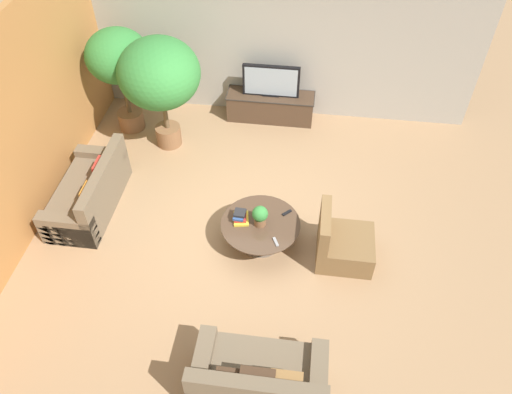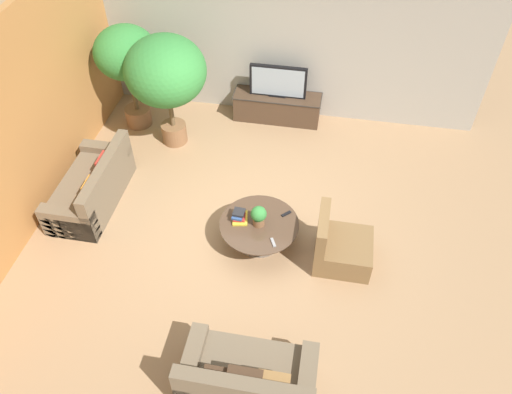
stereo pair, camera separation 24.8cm
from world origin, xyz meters
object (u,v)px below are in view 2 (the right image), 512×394
at_px(couch_by_wall, 93,188).
at_px(potted_palm_tall, 127,57).
at_px(potted_plant_tabletop, 259,216).
at_px(potted_palm_corner, 166,73).
at_px(coffee_table, 259,229).
at_px(couch_near_entry, 248,380).
at_px(television, 278,82).
at_px(media_console, 277,107).
at_px(armchair_wicker, 340,247).

relative_size(couch_by_wall, potted_palm_tall, 0.87).
bearing_deg(potted_palm_tall, potted_plant_tabletop, -42.14).
relative_size(potted_palm_corner, potted_plant_tabletop, 6.15).
distance_m(coffee_table, couch_near_entry, 2.29).
bearing_deg(potted_palm_tall, couch_near_entry, -57.44).
height_order(coffee_table, potted_plant_tabletop, potted_plant_tabletop).
height_order(couch_by_wall, potted_palm_tall, potted_palm_tall).
bearing_deg(potted_plant_tabletop, couch_by_wall, 171.88).
height_order(television, coffee_table, television).
bearing_deg(potted_palm_tall, potted_palm_corner, -24.83).
xyz_separation_m(couch_by_wall, couch_near_entry, (3.04, -2.66, 0.01)).
bearing_deg(couch_near_entry, television, -84.99).
xyz_separation_m(potted_palm_tall, potted_palm_corner, (0.82, -0.38, 0.01)).
xyz_separation_m(media_console, armchair_wicker, (1.39, -3.24, -0.00)).
distance_m(coffee_table, couch_by_wall, 2.79).
bearing_deg(coffee_table, potted_palm_tall, 138.06).
bearing_deg(couch_near_entry, media_console, -84.99).
height_order(couch_by_wall, potted_palm_corner, potted_palm_corner).
relative_size(couch_by_wall, couch_near_entry, 1.12).
bearing_deg(couch_by_wall, media_console, 136.82).
height_order(television, armchair_wicker, television).
xyz_separation_m(coffee_table, potted_palm_tall, (-2.77, 2.49, 1.12)).
bearing_deg(armchair_wicker, media_console, 23.21).
distance_m(potted_palm_tall, potted_plant_tabletop, 3.81).
bearing_deg(potted_palm_corner, potted_palm_tall, 155.17).
distance_m(media_console, potted_plant_tabletop, 3.15).
bearing_deg(coffee_table, potted_palm_corner, 132.72).
bearing_deg(potted_plant_tabletop, potted_palm_tall, 137.86).
bearing_deg(media_console, couch_by_wall, -133.18).
relative_size(couch_near_entry, armchair_wicker, 1.78).
relative_size(television, couch_near_entry, 0.69).
xyz_separation_m(television, potted_palm_corner, (-1.75, -1.01, 0.59)).
bearing_deg(coffee_table, potted_plant_tabletop, -126.64).
relative_size(coffee_table, potted_palm_tall, 0.59).
relative_size(coffee_table, armchair_wicker, 1.35).
relative_size(couch_near_entry, potted_plant_tabletop, 4.59).
distance_m(television, potted_palm_tall, 2.71).
height_order(couch_by_wall, armchair_wicker, armchair_wicker).
xyz_separation_m(coffee_table, armchair_wicker, (1.19, -0.12, -0.02)).
relative_size(media_console, coffee_table, 1.42).
bearing_deg(armchair_wicker, coffee_table, 84.22).
height_order(television, potted_plant_tabletop, television).
bearing_deg(couch_by_wall, television, 136.81).
height_order(coffee_table, armchair_wicker, armchair_wicker).
relative_size(potted_palm_tall, potted_plant_tabletop, 5.90).
distance_m(television, couch_near_entry, 5.43).
bearing_deg(potted_palm_corner, potted_plant_tabletop, -47.53).
height_order(couch_near_entry, potted_plant_tabletop, couch_near_entry).
bearing_deg(coffee_table, television, 93.69).
distance_m(media_console, couch_by_wall, 3.75).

